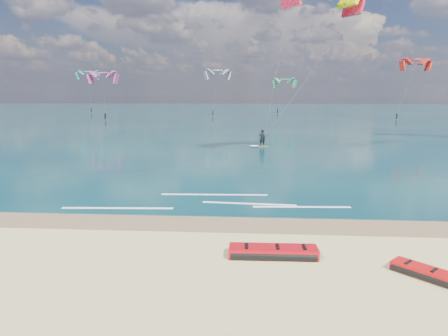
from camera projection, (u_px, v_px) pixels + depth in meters
The scene contains 8 objects.
ground at pixel (228, 136), 54.56m from camera, with size 320.00×320.00×0.00m, color tan.
wet_sand_strip at pixel (181, 223), 18.29m from camera, with size 320.00×2.40×0.01m, color brown.
sea at pixel (240, 113), 117.30m from camera, with size 320.00×200.00×0.04m, color #092936.
packed_kite_left at pixel (273, 257), 14.52m from camera, with size 3.43×1.21×0.44m, color red, non-canonical shape.
packed_kite_mid at pixel (429, 278), 12.83m from camera, with size 2.52×0.99×0.36m, color red, non-canonical shape.
kitesurfer_main at pixel (290, 67), 38.30m from camera, with size 11.38×11.48×16.38m.
shoreline_foam at pixel (217, 203), 21.49m from camera, with size 14.89×3.61×0.01m.
distant_kites at pixel (220, 94), 95.15m from camera, with size 84.04×32.31×12.48m.
Camera 1 is at (3.17, -14.33, 5.87)m, focal length 32.00 mm.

